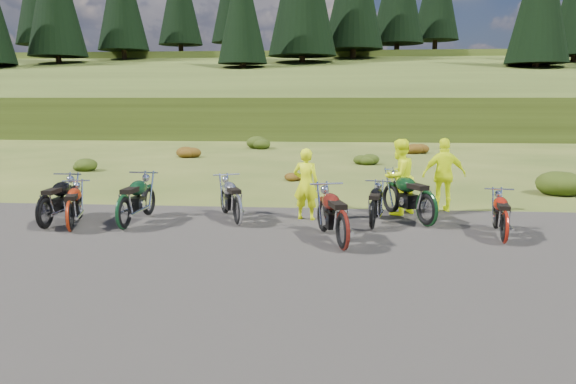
# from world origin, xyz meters

# --- Properties ---
(ground) EXTENTS (300.00, 300.00, 0.00)m
(ground) POSITION_xyz_m (0.00, 0.00, 0.00)
(ground) COLOR #344517
(ground) RESTS_ON ground
(gravel_pad) EXTENTS (20.00, 12.00, 0.04)m
(gravel_pad) POSITION_xyz_m (0.00, -2.00, 0.00)
(gravel_pad) COLOR black
(gravel_pad) RESTS_ON ground
(hill_slope) EXTENTS (300.00, 45.97, 9.37)m
(hill_slope) POSITION_xyz_m (0.00, 50.00, 0.00)
(hill_slope) COLOR #334115
(hill_slope) RESTS_ON ground
(hill_plateau) EXTENTS (300.00, 90.00, 9.17)m
(hill_plateau) POSITION_xyz_m (0.00, 110.00, 0.00)
(hill_plateau) COLOR #334115
(hill_plateau) RESTS_ON ground
(conifer_21) EXTENTS (5.28, 5.28, 14.00)m
(conifer_21) POSITION_xyz_m (-9.00, 50.00, 12.56)
(conifer_21) COLOR black
(conifer_21) RESTS_ON ground
(shrub_1) EXTENTS (1.03, 1.03, 0.61)m
(shrub_1) POSITION_xyz_m (-9.10, 11.30, 0.31)
(shrub_1) COLOR #22380E
(shrub_1) RESTS_ON ground
(shrub_2) EXTENTS (1.30, 1.30, 0.77)m
(shrub_2) POSITION_xyz_m (-6.20, 16.60, 0.38)
(shrub_2) COLOR #652A0C
(shrub_2) RESTS_ON ground
(shrub_3) EXTENTS (1.56, 1.56, 0.92)m
(shrub_3) POSITION_xyz_m (-3.30, 21.90, 0.46)
(shrub_3) COLOR #22380E
(shrub_3) RESTS_ON ground
(shrub_4) EXTENTS (0.77, 0.77, 0.45)m
(shrub_4) POSITION_xyz_m (-0.40, 9.20, 0.23)
(shrub_4) COLOR #652A0C
(shrub_4) RESTS_ON ground
(shrub_5) EXTENTS (1.03, 1.03, 0.61)m
(shrub_5) POSITION_xyz_m (2.50, 14.50, 0.31)
(shrub_5) COLOR #22380E
(shrub_5) RESTS_ON ground
(shrub_6) EXTENTS (1.30, 1.30, 0.77)m
(shrub_6) POSITION_xyz_m (5.40, 19.80, 0.38)
(shrub_6) COLOR #652A0C
(shrub_6) RESTS_ON ground
(shrub_7) EXTENTS (1.56, 1.56, 0.92)m
(shrub_7) POSITION_xyz_m (8.30, 7.10, 0.46)
(shrub_7) COLOR #22380E
(shrub_7) RESTS_ON ground
(motorcycle_0) EXTENTS (0.75, 2.16, 1.13)m
(motorcycle_0) POSITION_xyz_m (-5.25, 1.04, 0.00)
(motorcycle_0) COLOR black
(motorcycle_0) RESTS_ON ground
(motorcycle_1) EXTENTS (1.19, 2.05, 1.02)m
(motorcycle_1) POSITION_xyz_m (-4.56, 0.82, 0.00)
(motorcycle_1) COLOR maroon
(motorcycle_1) RESTS_ON ground
(motorcycle_2) EXTENTS (0.83, 2.26, 1.17)m
(motorcycle_2) POSITION_xyz_m (-3.46, 1.14, 0.00)
(motorcycle_2) COLOR black
(motorcycle_2) RESTS_ON ground
(motorcycle_3) EXTENTS (1.46, 2.16, 1.08)m
(motorcycle_3) POSITION_xyz_m (-1.00, 1.76, 0.00)
(motorcycle_3) COLOR #A6A6AB
(motorcycle_3) RESTS_ON ground
(motorcycle_4) EXTENTS (1.33, 2.33, 1.16)m
(motorcycle_4) POSITION_xyz_m (1.38, -0.17, 0.00)
(motorcycle_4) COLOR #51130D
(motorcycle_4) RESTS_ON ground
(motorcycle_5) EXTENTS (0.93, 1.96, 0.98)m
(motorcycle_5) POSITION_xyz_m (2.06, 1.65, 0.00)
(motorcycle_5) COLOR black
(motorcycle_5) RESTS_ON ground
(motorcycle_6) EXTENTS (0.87, 1.95, 0.99)m
(motorcycle_6) POSITION_xyz_m (4.64, 0.64, 0.00)
(motorcycle_6) COLOR maroon
(motorcycle_6) RESTS_ON ground
(motorcycle_7) EXTENTS (1.71, 2.44, 1.22)m
(motorcycle_7) POSITION_xyz_m (3.30, 2.04, 0.00)
(motorcycle_7) COLOR black
(motorcycle_7) RESTS_ON ground
(person_middle) EXTENTS (0.71, 0.55, 1.73)m
(person_middle) POSITION_xyz_m (0.51, 2.58, 0.86)
(person_middle) COLOR #D0E40C
(person_middle) RESTS_ON ground
(person_right_a) EXTENTS (1.17, 1.16, 1.90)m
(person_right_a) POSITION_xyz_m (2.80, 3.40, 0.95)
(person_right_a) COLOR #D0E40C
(person_right_a) RESTS_ON ground
(person_right_b) EXTENTS (1.14, 0.55, 1.90)m
(person_right_b) POSITION_xyz_m (4.01, 3.93, 0.95)
(person_right_b) COLOR #D0E40C
(person_right_b) RESTS_ON ground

